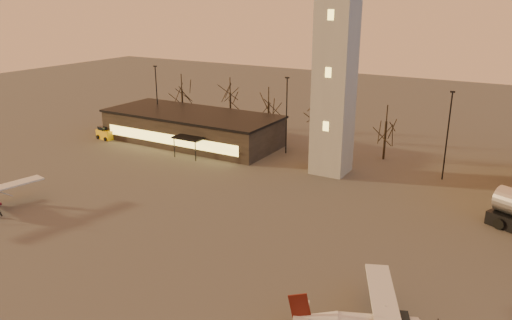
% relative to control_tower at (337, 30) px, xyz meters
% --- Properties ---
extents(ground, '(220.00, 220.00, 0.00)m').
position_rel_control_tower_xyz_m(ground, '(0.00, -30.00, -16.33)').
color(ground, '#42403D').
rests_on(ground, ground).
extents(control_tower, '(6.80, 6.80, 32.60)m').
position_rel_control_tower_xyz_m(control_tower, '(0.00, 0.00, 0.00)').
color(control_tower, gray).
rests_on(control_tower, ground).
extents(terminal, '(25.40, 12.20, 4.30)m').
position_rel_control_tower_xyz_m(terminal, '(-21.99, 1.98, -14.17)').
color(terminal, black).
rests_on(terminal, ground).
extents(light_poles, '(58.50, 12.25, 10.14)m').
position_rel_control_tower_xyz_m(light_poles, '(0.50, 1.00, -10.92)').
color(light_poles, black).
rests_on(light_poles, ground).
extents(tree_row, '(37.20, 9.20, 8.80)m').
position_rel_control_tower_xyz_m(tree_row, '(-13.70, 9.16, -10.39)').
color(tree_row, black).
rests_on(tree_row, ground).
extents(service_cart, '(3.08, 2.22, 1.82)m').
position_rel_control_tower_xyz_m(service_cart, '(-34.06, -2.99, -15.63)').
color(service_cart, yellow).
rests_on(service_cart, ground).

